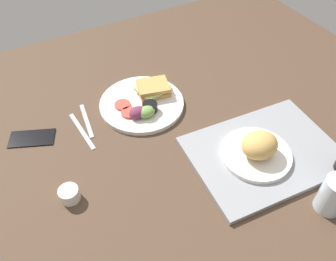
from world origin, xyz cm
name	(u,v)px	position (x,y,z in cm)	size (l,w,h in cm)	color
ground_plane	(169,134)	(0.00, 0.00, -1.50)	(190.00, 150.00, 3.00)	#4C3828
serving_tray	(264,153)	(-21.04, 23.00, 0.80)	(45.00, 33.00, 1.60)	gray
bread_plate_near	(258,149)	(-17.56, 23.22, 4.79)	(21.49, 21.49, 8.98)	white
plate_with_salad	(144,102)	(1.81, -15.31, 1.66)	(29.82, 29.82, 5.40)	white
drinking_glass	(334,195)	(-24.32, 45.88, 5.70)	(7.41, 7.41, 11.41)	silver
espresso_cup	(69,194)	(36.69, 9.77, 2.00)	(5.60, 5.60, 4.00)	silver
fork	(86,120)	(22.46, -17.72, 0.25)	(17.00, 1.40, 0.50)	#B7B7BC
knife	(82,131)	(25.46, -13.72, 0.25)	(19.00, 1.40, 0.50)	#B7B7BC
cell_phone	(32,138)	(40.82, -18.29, 0.40)	(14.40, 7.20, 0.80)	black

